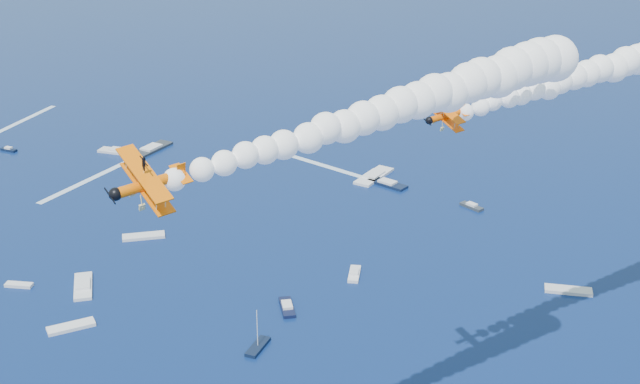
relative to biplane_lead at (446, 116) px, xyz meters
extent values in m
cube|color=#0E1933|center=(12.69, 104.81, -53.77)|extent=(10.42, 10.59, 0.70)
cube|color=#282E36|center=(-52.80, 139.04, -53.77)|extent=(12.38, 14.80, 0.70)
cube|color=black|center=(-25.47, 29.28, -53.77)|extent=(5.17, 7.12, 0.70)
cube|color=black|center=(-95.19, 143.00, -53.77)|extent=(5.37, 4.17, 0.70)
cube|color=#2E343D|center=(31.31, 87.58, -53.77)|extent=(5.31, 6.38, 0.70)
cube|color=silver|center=(-50.40, 79.12, -53.77)|extent=(10.15, 4.19, 0.70)
cube|color=white|center=(-3.53, 55.32, -53.77)|extent=(3.90, 7.44, 0.70)
cube|color=silver|center=(-61.16, 56.11, -53.77)|extent=(5.09, 11.82, 0.70)
cube|color=silver|center=(-62.50, 138.05, -53.77)|extent=(12.51, 8.41, 0.70)
cube|color=silver|center=(39.95, 43.59, -53.77)|extent=(10.17, 5.88, 0.70)
cube|color=black|center=(-19.03, 42.91, -53.77)|extent=(3.00, 7.88, 0.70)
cube|color=white|center=(9.96, 110.65, -53.77)|extent=(12.96, 14.70, 0.70)
cube|color=white|center=(-61.21, 40.19, -53.77)|extent=(9.52, 5.87, 0.70)
cube|color=silver|center=(-74.74, 58.19, -53.77)|extent=(6.11, 3.24, 0.70)
cube|color=white|center=(-97.88, 170.05, -54.09)|extent=(18.11, 35.18, 0.04)
cube|color=white|center=(-4.45, 122.49, -54.09)|extent=(27.88, 28.68, 0.04)
cube|color=white|center=(-68.00, 117.47, -54.09)|extent=(23.53, 32.21, 0.04)
camera|label=1|loc=(-28.56, -107.69, 35.94)|focal=48.50mm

